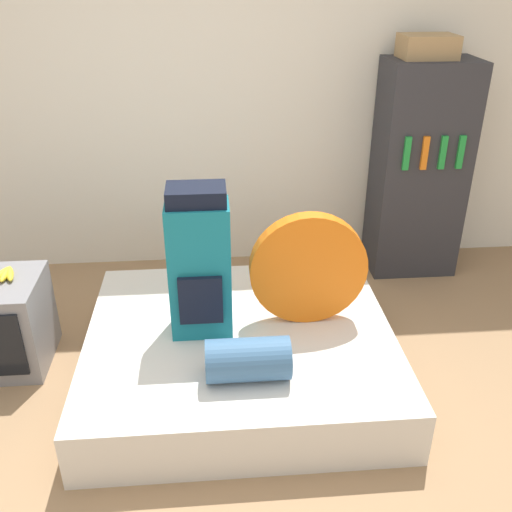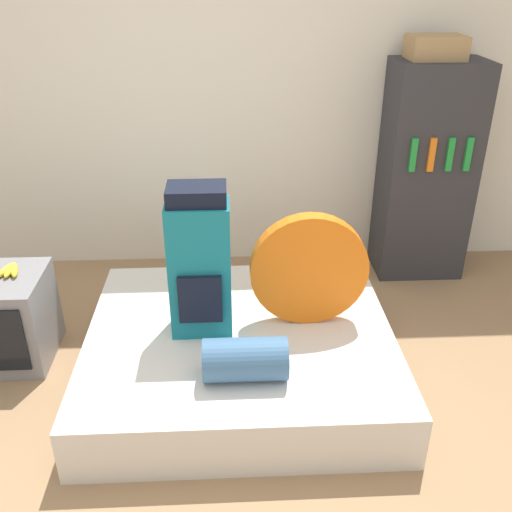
% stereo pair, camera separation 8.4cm
% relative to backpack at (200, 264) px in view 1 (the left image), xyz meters
% --- Properties ---
extents(ground_plane, '(16.00, 16.00, 0.00)m').
position_rel_backpack_xyz_m(ground_plane, '(0.02, -0.70, -0.69)').
color(ground_plane, '#997551').
extents(wall_back, '(8.00, 0.05, 2.60)m').
position_rel_backpack_xyz_m(wall_back, '(0.02, 1.41, 0.61)').
color(wall_back, silver).
rests_on(wall_back, ground_plane).
extents(bed, '(1.64, 1.46, 0.30)m').
position_rel_backpack_xyz_m(bed, '(0.20, -0.04, -0.54)').
color(bed, silver).
rests_on(bed, ground_plane).
extents(backpack, '(0.32, 0.25, 0.81)m').
position_rel_backpack_xyz_m(backpack, '(0.00, 0.00, 0.00)').
color(backpack, '#14707F').
rests_on(backpack, bed).
extents(tent_bag, '(0.63, 0.09, 0.63)m').
position_rel_backpack_xyz_m(tent_bag, '(0.57, 0.05, -0.08)').
color(tent_bag, orange).
rests_on(tent_bag, bed).
extents(sleeping_roll, '(0.40, 0.21, 0.21)m').
position_rel_backpack_xyz_m(sleeping_roll, '(0.22, -0.42, -0.29)').
color(sleeping_roll, '#3D668E').
rests_on(sleeping_roll, bed).
extents(banana_bunch, '(0.13, 0.17, 0.04)m').
position_rel_backpack_xyz_m(banana_bunch, '(-1.07, 0.25, -0.15)').
color(banana_bunch, yellow).
rests_on(banana_bunch, television).
extents(bookshelf, '(0.60, 0.43, 1.51)m').
position_rel_backpack_xyz_m(bookshelf, '(1.54, 1.15, 0.06)').
color(bookshelf, '#2D2D33').
rests_on(bookshelf, ground_plane).
extents(cardboard_box, '(0.35, 0.26, 0.15)m').
position_rel_backpack_xyz_m(cardboard_box, '(1.48, 1.16, 0.89)').
color(cardboard_box, '#A88456').
rests_on(cardboard_box, bookshelf).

